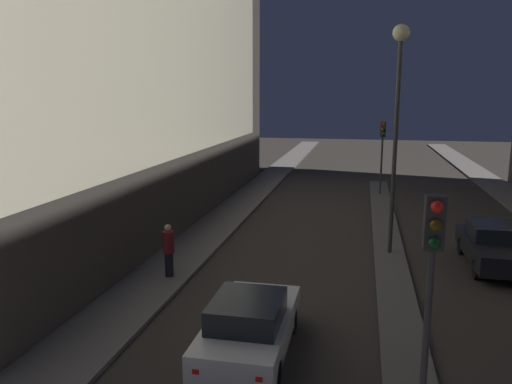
% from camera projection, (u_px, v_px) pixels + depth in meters
% --- Properties ---
extents(median_strip, '(1.14, 29.94, 0.15)m').
position_uv_depth(median_strip, '(388.00, 245.00, 20.32)').
color(median_strip, '#56544F').
rests_on(median_strip, ground).
extents(traffic_light_near, '(0.32, 0.42, 4.35)m').
position_uv_depth(traffic_light_near, '(432.00, 264.00, 8.20)').
color(traffic_light_near, '#383838').
rests_on(traffic_light_near, median_strip).
extents(traffic_light_mid, '(0.32, 0.42, 4.35)m').
position_uv_depth(traffic_light_mid, '(382.00, 141.00, 29.78)').
color(traffic_light_mid, '#383838').
rests_on(traffic_light_mid, median_strip).
extents(street_lamp, '(0.61, 0.61, 8.39)m').
position_uv_depth(street_lamp, '(398.00, 89.00, 17.94)').
color(street_lamp, '#383838').
rests_on(street_lamp, median_strip).
extents(car_left_lane, '(1.84, 4.20, 1.53)m').
position_uv_depth(car_left_lane, '(250.00, 325.00, 11.69)').
color(car_left_lane, silver).
rests_on(car_left_lane, ground).
extents(car_right_lane, '(1.94, 4.45, 1.53)m').
position_uv_depth(car_right_lane, '(495.00, 246.00, 17.84)').
color(car_right_lane, black).
rests_on(car_right_lane, ground).
extents(pedestrian_on_left_sidewalk, '(0.38, 0.38, 1.78)m').
position_uv_depth(pedestrian_on_left_sidewalk, '(169.00, 249.00, 16.49)').
color(pedestrian_on_left_sidewalk, black).
rests_on(pedestrian_on_left_sidewalk, sidewalk_left).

